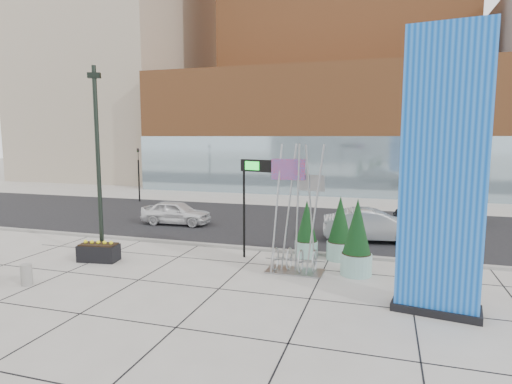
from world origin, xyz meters
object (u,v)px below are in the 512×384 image
(lamp_post, at_px, (99,181))
(car_white_west, at_px, (176,213))
(concrete_bollard, at_px, (26,275))
(car_silver_mid, at_px, (373,226))
(overhead_street_sign, at_px, (260,174))
(public_art_sculpture, at_px, (296,239))
(blue_pylon, at_px, (443,179))

(lamp_post, height_order, car_white_west, lamp_post)
(concrete_bollard, xyz_separation_m, car_silver_mid, (10.92, 9.64, 0.41))
(car_white_west, distance_m, car_silver_mid, 10.85)
(lamp_post, bearing_deg, overhead_street_sign, 15.48)
(public_art_sculpture, relative_size, car_white_west, 1.20)
(blue_pylon, relative_size, overhead_street_sign, 1.95)
(car_white_west, bearing_deg, car_silver_mid, -96.99)
(lamp_post, bearing_deg, public_art_sculpture, 2.95)
(blue_pylon, distance_m, overhead_street_sign, 7.33)
(lamp_post, distance_m, concrete_bollard, 4.56)
(public_art_sculpture, relative_size, overhead_street_sign, 1.17)
(lamp_post, xyz_separation_m, concrete_bollard, (-0.32, -3.58, -2.81))
(overhead_street_sign, distance_m, car_white_west, 8.79)
(blue_pylon, bearing_deg, lamp_post, -179.70)
(blue_pylon, relative_size, public_art_sculpture, 1.67)
(blue_pylon, xyz_separation_m, car_white_west, (-12.82, 8.91, -3.15))
(overhead_street_sign, bearing_deg, blue_pylon, -12.60)
(blue_pylon, bearing_deg, car_white_west, 154.38)
(lamp_post, distance_m, overhead_street_sign, 6.54)
(car_silver_mid, bearing_deg, concrete_bollard, 122.22)
(lamp_post, relative_size, car_silver_mid, 1.67)
(car_white_west, bearing_deg, public_art_sculpture, -130.67)
(blue_pylon, relative_size, car_white_west, 2.00)
(concrete_bollard, xyz_separation_m, car_white_west, (0.11, 10.52, 0.31))
(public_art_sculpture, bearing_deg, blue_pylon, -26.15)
(car_white_west, height_order, car_silver_mid, car_silver_mid)
(concrete_bollard, xyz_separation_m, overhead_street_sign, (6.62, 5.33, 3.12))
(concrete_bollard, relative_size, overhead_street_sign, 0.18)
(overhead_street_sign, bearing_deg, lamp_post, -146.65)
(lamp_post, distance_m, car_silver_mid, 12.44)
(public_art_sculpture, distance_m, concrete_bollard, 9.31)
(concrete_bollard, height_order, car_white_west, car_white_west)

